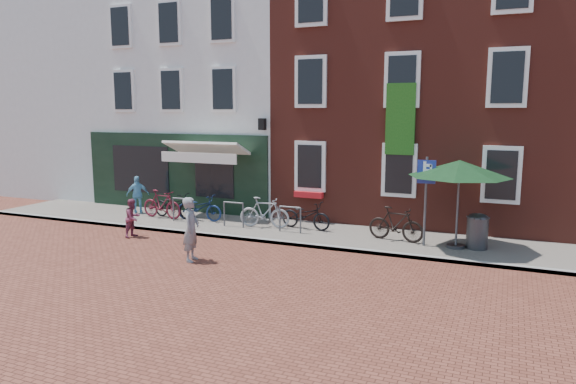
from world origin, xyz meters
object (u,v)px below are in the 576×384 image
at_px(parasol, 460,165).
at_px(bicycle_0, 174,205).
at_px(bicycle_1, 162,204).
at_px(bicycle_5, 396,224).
at_px(bicycle_2, 199,208).
at_px(bicycle_4, 306,215).
at_px(woman, 191,229).
at_px(cafe_person, 138,195).
at_px(parking_sign, 426,186).
at_px(bicycle_3, 265,212).
at_px(boy, 133,218).
at_px(litter_bin, 477,229).

relative_size(parasol, bicycle_0, 1.61).
distance_m(bicycle_1, bicycle_5, 8.26).
relative_size(bicycle_2, bicycle_4, 1.00).
height_order(woman, cafe_person, woman).
bearing_deg(parking_sign, bicycle_0, 176.83).
height_order(bicycle_0, bicycle_3, bicycle_3).
distance_m(bicycle_4, bicycle_5, 3.00).
bearing_deg(boy, bicycle_5, -71.04).
height_order(litter_bin, cafe_person, cafe_person).
relative_size(bicycle_2, bicycle_5, 1.03).
relative_size(bicycle_0, bicycle_4, 1.00).
distance_m(parasol, boy, 9.77).
bearing_deg(parking_sign, bicycle_5, 162.76).
bearing_deg(parking_sign, bicycle_4, 169.94).
relative_size(boy, bicycle_1, 0.72).
xyz_separation_m(parasol, bicycle_5, (-1.70, 0.11, -1.80)).
height_order(litter_bin, parking_sign, parking_sign).
relative_size(parking_sign, bicycle_1, 1.51).
height_order(litter_bin, bicycle_1, litter_bin).
xyz_separation_m(boy, cafe_person, (-1.98, 2.72, 0.19)).
bearing_deg(litter_bin, parasol, -167.83).
bearing_deg(litter_bin, bicycle_2, 178.80).
distance_m(bicycle_1, bicycle_4, 5.30).
xyz_separation_m(litter_bin, bicycle_5, (-2.24, -0.01, -0.04)).
relative_size(parasol, cafe_person, 2.00).
bearing_deg(cafe_person, bicycle_4, 145.78).
height_order(litter_bin, boy, boy).
xyz_separation_m(bicycle_0, bicycle_3, (3.62, -0.14, 0.05)).
xyz_separation_m(cafe_person, bicycle_5, (9.64, -0.46, -0.19)).
xyz_separation_m(bicycle_3, bicycle_4, (1.30, 0.34, -0.05)).
bearing_deg(bicycle_0, bicycle_5, -85.75).
bearing_deg(bicycle_4, bicycle_3, 111.47).
bearing_deg(bicycle_2, bicycle_4, -88.96).
bearing_deg(boy, bicycle_2, -16.26).
bearing_deg(bicycle_0, parking_sign, -87.32).
xyz_separation_m(bicycle_4, bicycle_5, (2.97, -0.42, 0.05)).
bearing_deg(woman, bicycle_4, -33.95).
bearing_deg(litter_bin, cafe_person, 177.83).
relative_size(bicycle_1, bicycle_3, 1.00).
xyz_separation_m(parasol, bicycle_2, (-8.52, 0.31, -1.85)).
height_order(parking_sign, bicycle_1, parking_sign).
distance_m(litter_bin, bicycle_4, 5.23).
relative_size(parking_sign, cafe_person, 1.82).
distance_m(woman, bicycle_4, 4.49).
relative_size(litter_bin, bicycle_1, 0.63).
height_order(parasol, woman, parasol).
height_order(boy, bicycle_3, boy).
bearing_deg(litter_bin, bicycle_0, 178.79).
distance_m(bicycle_0, bicycle_2, 1.07).
distance_m(boy, bicycle_3, 4.11).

